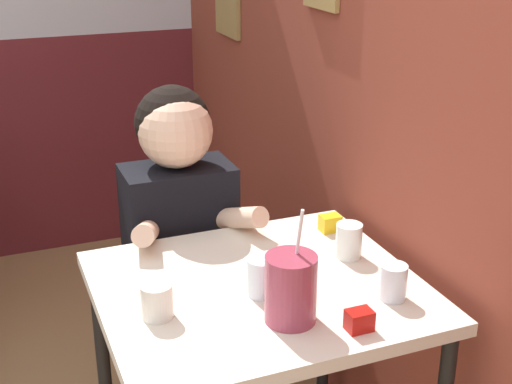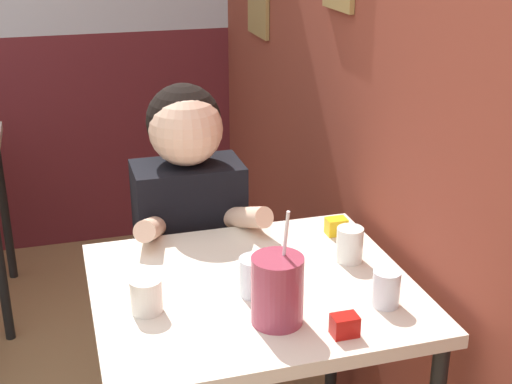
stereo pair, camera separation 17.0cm
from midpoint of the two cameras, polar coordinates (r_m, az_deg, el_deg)
name	(u,v)px [view 1 (the left image)]	position (r m, az deg, el deg)	size (l,w,h in m)	color
brick_wall_right	(292,5)	(2.63, 1.02, 14.75)	(0.08, 4.32, 2.70)	brown
main_table	(259,314)	(1.89, -2.39, -9.80)	(0.82, 0.72, 0.77)	beige
person_seated	(181,250)	(2.32, -8.16, -4.65)	(0.42, 0.42, 1.18)	black
cocktail_pitcher	(291,289)	(1.66, -0.15, -7.81)	(0.12, 0.12, 0.29)	#99384C
glass_near_pitcher	(393,282)	(1.78, 8.24, -7.20)	(0.07, 0.07, 0.09)	silver
glass_center	(349,241)	(1.97, 5.00, -3.95)	(0.07, 0.07, 0.10)	silver
glass_far_side	(157,301)	(1.72, -10.79, -8.62)	(0.08, 0.08, 0.09)	silver
glass_by_brick	(263,276)	(1.79, -2.18, -6.80)	(0.08, 0.08, 0.10)	silver
condiment_ketchup	(359,320)	(1.66, 5.34, -10.27)	(0.06, 0.04, 0.05)	#B7140F
condiment_mustard	(330,223)	(2.13, 3.69, -2.55)	(0.06, 0.04, 0.05)	yellow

